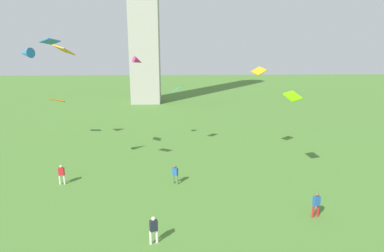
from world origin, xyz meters
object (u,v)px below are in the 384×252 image
person_1 (154,228)px  kite_flying_5 (26,53)px  person_0 (62,173)px  kite_flying_1 (50,41)px  kite_flying_0 (57,100)px  kite_flying_4 (64,50)px  person_3 (316,203)px  kite_flying_2 (138,61)px  person_2 (175,173)px  kite_flying_8 (292,96)px  kite_flying_3 (259,71)px  kite_flying_6 (177,89)px

person_1 → kite_flying_5: (-13.99, 17.99, 9.47)m
person_0 → kite_flying_1: kite_flying_1 is taller
kite_flying_0 → kite_flying_1: kite_flying_1 is taller
kite_flying_1 → kite_flying_4: bearing=-40.3°
person_3 → kite_flying_2: size_ratio=1.25×
person_2 → person_3: (9.38, -5.85, 0.05)m
person_0 → kite_flying_0: size_ratio=0.95×
person_1 → kite_flying_0: (-12.95, 22.54, 3.85)m
kite_flying_2 → kite_flying_4: size_ratio=0.68×
kite_flying_8 → person_3: bearing=-18.8°
person_1 → kite_flying_1: bearing=-65.1°
person_1 → kite_flying_2: (-2.62, 17.72, 8.67)m
person_0 → kite_flying_3: bearing=-162.4°
kite_flying_5 → kite_flying_3: bearing=107.3°
kite_flying_3 → kite_flying_2: bearing=124.7°
kite_flying_0 → kite_flying_6: size_ratio=1.28×
kite_flying_1 → kite_flying_6: (9.02, 10.18, -4.75)m
person_1 → kite_flying_1: kite_flying_1 is taller
person_0 → person_1: person_1 is taller
kite_flying_2 → kite_flying_6: 4.99m
person_1 → kite_flying_4: 18.10m
kite_flying_1 → kite_flying_8: 18.81m
kite_flying_3 → kite_flying_8: size_ratio=1.08×
person_0 → kite_flying_0: bearing=-70.4°
person_2 → kite_flying_5: (-15.17, 9.58, 9.50)m
person_2 → kite_flying_1: (-8.79, -0.82, 10.51)m
person_3 → kite_flying_5: kite_flying_5 is taller
person_1 → kite_flying_2: 19.90m
kite_flying_2 → kite_flying_0: bearing=33.8°
person_0 → kite_flying_8: bearing=-179.2°
kite_flying_5 → kite_flying_2: bearing=115.5°
person_1 → kite_flying_6: bearing=-114.7°
kite_flying_1 → kite_flying_5: 12.24m
person_3 → kite_flying_4: size_ratio=0.86×
kite_flying_2 → person_0: bearing=117.2°
person_3 → kite_flying_4: (-18.93, 10.12, 9.81)m
kite_flying_6 → person_2: bearing=33.7°
kite_flying_3 → kite_flying_4: 17.68m
kite_flying_8 → kite_flying_1: bearing=-104.0°
kite_flying_0 → kite_flying_8: size_ratio=1.18×
person_0 → kite_flying_6: 14.35m
person_3 → kite_flying_6: size_ratio=1.26×
person_3 → kite_flying_3: bearing=-98.1°
kite_flying_3 → kite_flying_5: size_ratio=0.89×
person_3 → kite_flying_0: kite_flying_0 is taller
person_0 → kite_flying_5: bearing=-57.3°
person_0 → kite_flying_1: bearing=115.7°
kite_flying_0 → kite_flying_5: 7.31m
person_0 → kite_flying_5: kite_flying_5 is taller
person_2 → kite_flying_3: size_ratio=1.02×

